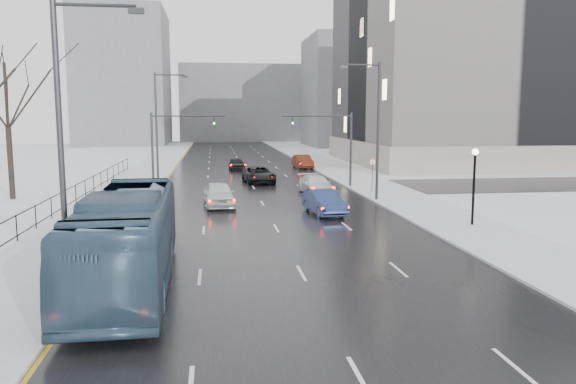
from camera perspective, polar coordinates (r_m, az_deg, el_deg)
name	(u,v)px	position (r m, az deg, el deg)	size (l,w,h in m)	color
road	(246,174)	(59.84, -4.28, 1.80)	(16.00, 150.00, 0.04)	black
cross_road	(254,189)	(47.95, -3.45, 0.31)	(130.00, 10.00, 0.04)	black
sidewalk_left	(145,175)	(60.16, -14.32, 1.67)	(5.00, 150.00, 0.16)	silver
sidewalk_right	(343,173)	(61.33, 5.57, 1.98)	(5.00, 150.00, 0.16)	silver
park_strip	(50,177)	(62.01, -23.07, 1.44)	(14.00, 150.00, 0.12)	white
tree_park_e	(13,200)	(46.31, -26.15, -0.78)	(9.45, 9.45, 13.50)	black
iron_fence	(23,222)	(31.41, -25.30, -2.78)	(0.06, 70.00, 1.30)	black
streetlight_r_mid	(375,124)	(41.08, 8.83, 6.81)	(2.95, 0.25, 10.00)	#2D2D33
streetlight_l_near	(67,135)	(20.01, -21.51, 5.39)	(2.95, 0.25, 10.00)	#2D2D33
streetlight_l_far	(159,123)	(51.64, -12.97, 6.89)	(2.95, 0.25, 10.00)	#2D2D33
lamppost_r_mid	(474,175)	(32.91, 18.40, 1.61)	(0.36, 0.36, 4.28)	black
mast_signal_right	(339,141)	(48.66, 5.18, 5.23)	(6.10, 0.33, 6.50)	#2D2D33
mast_signal_left	(165,142)	(47.63, -12.35, 5.03)	(6.10, 0.33, 6.50)	#2D2D33
no_uturn_sign	(372,165)	(45.37, 8.58, 2.71)	(0.60, 0.06, 2.70)	#2D2D33
civic_building	(504,78)	(81.22, 21.05, 10.79)	(41.00, 31.00, 24.80)	gray
bldg_far_right	(366,92)	(118.73, 7.90, 10.03)	(24.00, 20.00, 22.00)	slate
bldg_far_left	(124,78)	(126.04, -16.34, 11.03)	(18.00, 22.00, 28.00)	slate
bldg_far_center	(243,104)	(139.64, -4.58, 8.91)	(30.00, 18.00, 18.00)	slate
bus	(128,239)	(21.45, -15.96, -4.57)	(2.94, 12.55, 3.50)	#37536B
sedan_center_near	(219,194)	(38.82, -7.04, -0.22)	(2.00, 4.97, 1.69)	silver
sedan_right_near	(324,202)	(35.54, 3.69, -1.04)	(1.63, 4.68, 1.54)	navy
sedan_right_cross	(259,175)	(52.00, -2.98, 1.77)	(2.53, 5.50, 1.53)	black
sedan_right_far	(316,185)	(44.60, 2.87, 0.73)	(2.07, 5.09, 1.48)	silver
sedan_center_far	(237,164)	(64.47, -5.24, 2.87)	(1.67, 4.15, 1.41)	black
sedan_right_distant	(303,162)	(66.32, 1.50, 3.10)	(1.66, 4.77, 1.57)	#5B200F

